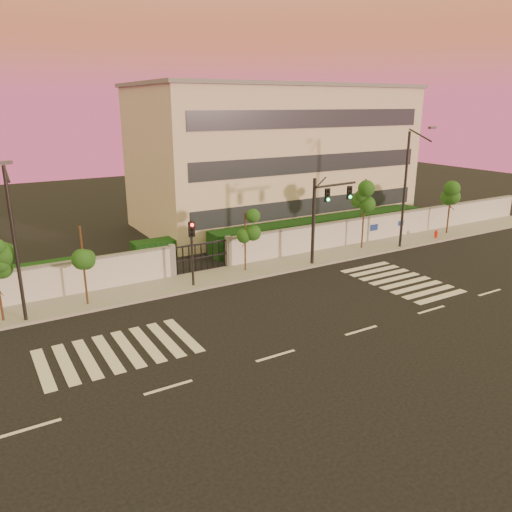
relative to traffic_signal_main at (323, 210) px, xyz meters
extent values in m
plane|color=black|center=(-4.91, -9.51, -3.78)|extent=(120.00, 120.00, 0.00)
cube|color=gray|center=(-4.91, 0.99, -3.70)|extent=(60.00, 3.00, 0.15)
cube|color=silver|center=(9.59, 2.49, -2.78)|extent=(31.00, 0.30, 2.00)
cube|color=slate|center=(9.59, 2.49, -1.72)|extent=(31.00, 0.36, 0.12)
cube|color=slate|center=(-9.91, 2.49, -2.68)|extent=(0.35, 0.35, 2.20)
cube|color=slate|center=(-5.91, 2.49, -2.68)|extent=(0.35, 0.35, 2.20)
cube|color=black|center=(4.09, 4.99, -2.88)|extent=(20.00, 2.00, 1.80)
cube|color=black|center=(-7.91, 7.49, -3.18)|extent=(6.00, 1.50, 1.20)
cube|color=beige|center=(4.09, 12.49, 2.22)|extent=(24.00, 12.00, 12.00)
cube|color=#262D38|center=(4.09, 6.47, -1.28)|extent=(22.00, 0.08, 1.40)
cube|color=#262D38|center=(4.09, 6.47, 2.22)|extent=(22.00, 0.08, 1.40)
cube|color=#262D38|center=(4.09, 6.47, 5.72)|extent=(22.00, 0.08, 1.40)
cube|color=slate|center=(4.09, 12.49, 8.32)|extent=(24.40, 12.40, 0.30)
cube|color=silver|center=(-18.91, -5.51, -3.77)|extent=(0.50, 4.00, 0.02)
cube|color=silver|center=(-18.01, -5.51, -3.77)|extent=(0.50, 4.00, 0.02)
cube|color=silver|center=(-17.11, -5.51, -3.77)|extent=(0.50, 4.00, 0.02)
cube|color=silver|center=(-16.21, -5.51, -3.77)|extent=(0.50, 4.00, 0.02)
cube|color=silver|center=(-15.31, -5.51, -3.77)|extent=(0.50, 4.00, 0.02)
cube|color=silver|center=(-14.41, -5.51, -3.77)|extent=(0.50, 4.00, 0.02)
cube|color=silver|center=(-13.51, -5.51, -3.77)|extent=(0.50, 4.00, 0.02)
cube|color=silver|center=(-12.61, -5.51, -3.77)|extent=(0.50, 4.00, 0.02)
cube|color=silver|center=(2.09, -8.51, -3.77)|extent=(4.00, 0.50, 0.02)
cube|color=silver|center=(2.09, -7.61, -3.77)|extent=(4.00, 0.50, 0.02)
cube|color=silver|center=(2.09, -6.71, -3.77)|extent=(4.00, 0.50, 0.02)
cube|color=silver|center=(2.09, -5.81, -3.77)|extent=(4.00, 0.50, 0.02)
cube|color=silver|center=(2.09, -4.91, -3.77)|extent=(4.00, 0.50, 0.02)
cube|color=silver|center=(2.09, -4.01, -3.77)|extent=(4.00, 0.50, 0.02)
cube|color=silver|center=(2.09, -3.11, -3.77)|extent=(4.00, 0.50, 0.02)
cube|color=silver|center=(2.09, -2.21, -3.77)|extent=(4.00, 0.50, 0.02)
cube|color=silver|center=(-19.91, -9.51, -3.77)|extent=(2.00, 0.15, 0.01)
cube|color=silver|center=(-14.91, -9.51, -3.77)|extent=(2.00, 0.15, 0.01)
cube|color=silver|center=(-9.91, -9.51, -3.77)|extent=(2.00, 0.15, 0.01)
cube|color=silver|center=(-4.91, -9.51, -3.77)|extent=(2.00, 0.15, 0.01)
cube|color=silver|center=(0.09, -9.51, -3.77)|extent=(2.00, 0.15, 0.01)
cube|color=silver|center=(5.09, -9.51, -3.77)|extent=(2.00, 0.15, 0.01)
sphere|color=#244D16|center=(-19.49, 0.69, -1.02)|extent=(0.88, 0.88, 0.88)
cylinder|color=#382314|center=(-15.69, 0.49, -1.52)|extent=(0.11, 0.11, 4.53)
sphere|color=#244D16|center=(-15.69, 0.49, -0.16)|extent=(1.04, 1.04, 1.04)
sphere|color=#244D16|center=(-15.36, 0.68, -0.84)|extent=(0.80, 0.80, 0.80)
sphere|color=#244D16|center=(-15.97, 0.34, -0.61)|extent=(0.76, 0.76, 0.76)
cylinder|color=#382314|center=(-5.41, 1.08, -1.75)|extent=(0.11, 0.11, 4.07)
sphere|color=#244D16|center=(-5.41, 1.08, -0.53)|extent=(0.98, 0.98, 0.98)
sphere|color=#244D16|center=(-5.10, 1.26, -1.14)|extent=(0.75, 0.75, 0.75)
sphere|color=#244D16|center=(-5.68, 0.95, -0.93)|extent=(0.72, 0.72, 0.72)
cylinder|color=#382314|center=(4.79, 1.15, -1.10)|extent=(0.12, 0.12, 5.37)
sphere|color=#244D16|center=(4.79, 1.15, 0.51)|extent=(1.12, 1.12, 1.12)
sphere|color=#244D16|center=(5.15, 1.36, -0.29)|extent=(0.86, 0.86, 0.86)
sphere|color=#244D16|center=(4.49, 1.00, -0.02)|extent=(0.82, 0.82, 0.82)
cylinder|color=#382314|center=(14.11, 0.91, -1.63)|extent=(0.13, 0.13, 4.29)
sphere|color=#244D16|center=(14.11, 0.91, -0.35)|extent=(1.22, 1.22, 1.22)
sphere|color=#244D16|center=(14.50, 1.13, -0.99)|extent=(0.93, 0.93, 0.93)
sphere|color=#244D16|center=(13.78, 0.74, -0.78)|extent=(0.89, 0.89, 0.89)
cylinder|color=black|center=(-0.75, 0.01, -0.79)|extent=(0.23, 0.23, 5.98)
cylinder|color=black|center=(1.08, 0.01, 1.62)|extent=(3.66, 0.53, 0.15)
cube|color=black|center=(0.31, -0.04, 0.99)|extent=(0.34, 0.17, 0.87)
sphere|color=#0CF259|center=(0.31, -0.15, 0.72)|extent=(0.19, 0.19, 0.19)
cube|color=black|center=(2.24, -0.04, 0.99)|extent=(0.34, 0.17, 0.87)
sphere|color=#0CF259|center=(2.24, -0.15, 0.72)|extent=(0.19, 0.19, 0.19)
cylinder|color=black|center=(-9.51, 0.23, -1.69)|extent=(0.15, 0.15, 4.18)
cube|color=black|center=(-9.51, 0.18, -0.15)|extent=(0.33, 0.17, 0.84)
sphere|color=red|center=(-9.51, 0.07, 0.11)|extent=(0.19, 0.19, 0.19)
cylinder|color=black|center=(-18.87, -0.06, 0.18)|extent=(0.18, 0.18, 7.91)
cylinder|color=black|center=(-18.87, -0.95, 3.93)|extent=(0.10, 1.89, 0.77)
cube|color=#3F3F44|center=(-18.87, -1.84, 4.43)|extent=(0.49, 0.25, 0.15)
cylinder|color=black|center=(7.61, -0.03, 0.59)|extent=(0.20, 0.20, 8.73)
cylinder|color=black|center=(7.61, -1.01, 4.73)|extent=(0.11, 2.09, 0.85)
cube|color=#3F3F44|center=(7.61, -1.99, 5.28)|extent=(0.55, 0.27, 0.16)
cylinder|color=red|center=(12.04, 0.28, -3.52)|extent=(0.23, 0.23, 0.52)
cylinder|color=red|center=(12.04, 0.28, -3.21)|extent=(0.29, 0.29, 0.10)
sphere|color=red|center=(12.04, 0.28, -3.09)|extent=(0.19, 0.19, 0.19)
cylinder|color=red|center=(12.04, 0.28, -3.42)|extent=(0.31, 0.21, 0.10)
camera|label=1|loc=(-20.74, -25.99, 6.86)|focal=35.00mm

